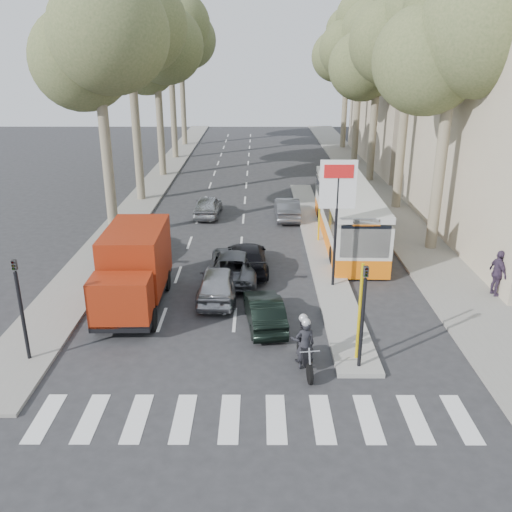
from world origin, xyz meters
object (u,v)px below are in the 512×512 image
at_px(red_truck, 134,268).
at_px(dark_hatchback, 264,311).
at_px(silver_hatchback, 218,283).
at_px(city_bus, 347,213).
at_px(motorcycle, 304,343).

bearing_deg(red_truck, dark_hatchback, -18.96).
bearing_deg(dark_hatchback, silver_hatchback, -59.53).
xyz_separation_m(city_bus, motorcycle, (-3.33, -12.66, -0.74)).
bearing_deg(motorcycle, dark_hatchback, 106.22).
height_order(silver_hatchback, city_bus, city_bus).
height_order(dark_hatchback, city_bus, city_bus).
bearing_deg(red_truck, city_bus, 39.04).
bearing_deg(city_bus, motorcycle, -103.57).
relative_size(city_bus, motorcycle, 5.26).
distance_m(silver_hatchback, red_truck, 3.48).
distance_m(red_truck, motorcycle, 7.87).
distance_m(city_bus, motorcycle, 13.11).
xyz_separation_m(red_truck, city_bus, (9.71, 8.13, -0.06)).
distance_m(dark_hatchback, red_truck, 5.52).
height_order(dark_hatchback, motorcycle, motorcycle).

